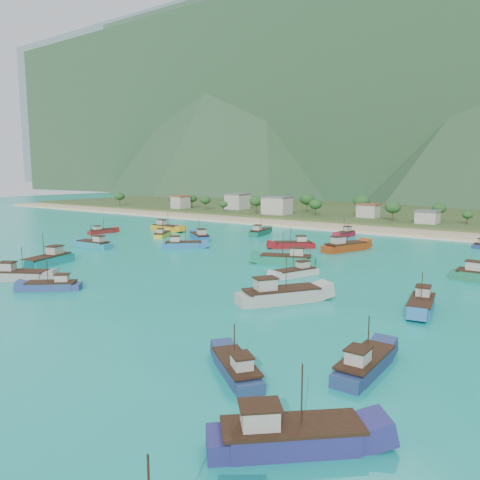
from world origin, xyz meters
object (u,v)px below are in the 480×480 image
Objects in this scene: boat_9 at (94,245)px; boat_19 at (287,260)px; boat_0 at (19,276)px; boat_7 at (48,261)px; boat_10 at (294,245)px; boat_26 at (296,273)px; boat_5 at (364,366)px; boat_8 at (345,234)px; boat_17 at (237,370)px; boat_18 at (280,296)px; boat_1 at (183,245)px; boat_3 at (421,305)px; boat_16 at (260,232)px; boat_29 at (53,286)px; boat_15 at (162,235)px; boat_24 at (345,247)px; boat_2 at (102,232)px; boat_11 at (166,228)px; boat_14 at (200,237)px; boat_30 at (289,438)px.

boat_9 is 51.99m from boat_19.
boat_0 is 0.85× the size of boat_7.
boat_9 is at bearing 85.32° from boat_10.
boat_26 is (38.38, 32.28, -0.19)m from boat_0.
boat_9 is at bearing 158.78° from boat_5.
boat_5 is 1.01× the size of boat_8.
boat_26 reaches higher than boat_17.
boat_9 is at bearing -159.43° from boat_18.
boat_3 is (64.56, -20.08, -0.01)m from boat_1.
boat_8 is 25.63m from boat_16.
boat_19 reaches higher than boat_9.
boat_5 is 53.49m from boat_29.
boat_19 is at bearing -81.54° from boat_9.
boat_24 reaches higher than boat_15.
boat_17 reaches higher than boat_2.
boat_2 is 21.93m from boat_15.
boat_8 is at bearing -43.81° from boat_10.
boat_15 is (-0.38, 24.46, -0.15)m from boat_9.
boat_26 is at bearing 31.61° from boat_1.
boat_11 reaches higher than boat_19.
boat_7 is at bearing -110.07° from boat_16.
boat_1 reaches higher than boat_8.
boat_2 is 72.65m from boat_29.
boat_1 reaches higher than boat_2.
boat_29 is (-27.23, -32.63, -0.03)m from boat_26.
boat_11 is 1.41× the size of boat_29.
boat_3 is at bearing -178.86° from boat_26.
boat_16 reaches higher than boat_1.
boat_14 is at bearing 45.05° from boat_19.
boat_0 is at bearing -98.42° from boat_24.
boat_16 reaches higher than boat_8.
boat_15 is at bearing -30.54° from boat_3.
boat_24 reaches higher than boat_17.
boat_30 reaches higher than boat_1.
boat_26 is at bearing 104.45° from boat_8.
boat_16 reaches higher than boat_9.
boat_0 is 1.16× the size of boat_15.
boat_0 is 64.75m from boat_2.
boat_15 is (-20.27, 55.18, -0.17)m from boat_0.
boat_3 is 1.19× the size of boat_17.
boat_5 is 0.89× the size of boat_14.
boat_1 is at bearing 149.78° from boat_0.
boat_9 is 1.23× the size of boat_17.
boat_14 reaches higher than boat_15.
boat_24 reaches higher than boat_7.
boat_29 is (31.42, -55.53, -0.05)m from boat_15.
boat_0 is at bearing 60.01° from boat_26.
boat_26 reaches higher than boat_2.
boat_19 is at bearing 165.60° from boat_10.
boat_26 is (46.69, 21.53, -0.34)m from boat_7.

